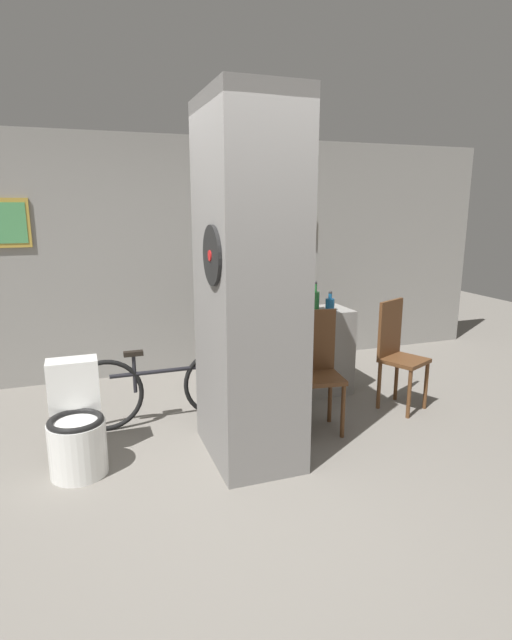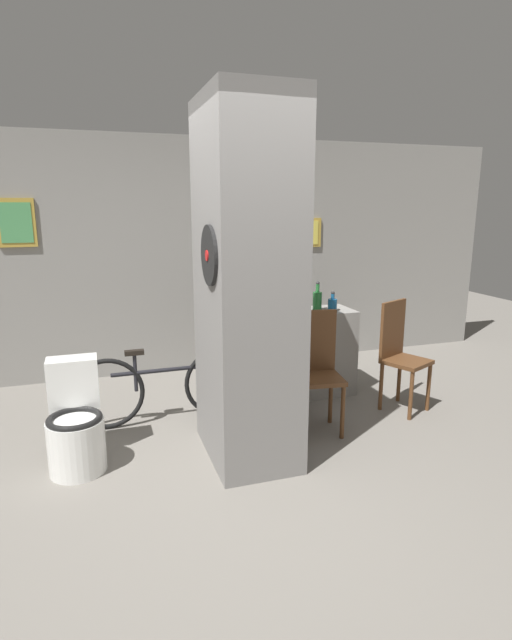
# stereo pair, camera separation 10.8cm
# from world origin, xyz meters

# --- Properties ---
(ground_plane) EXTENTS (14.00, 14.00, 0.00)m
(ground_plane) POSITION_xyz_m (0.00, 0.00, 0.00)
(ground_plane) COLOR slate
(wall_back) EXTENTS (8.00, 0.09, 2.60)m
(wall_back) POSITION_xyz_m (0.00, 2.63, 1.30)
(wall_back) COLOR gray
(wall_back) RESTS_ON ground_plane
(pillar_center) EXTENTS (0.64, 0.91, 2.60)m
(pillar_center) POSITION_xyz_m (0.14, 0.46, 1.30)
(pillar_center) COLOR gray
(pillar_center) RESTS_ON ground_plane
(counter_shelf) EXTENTS (1.28, 0.44, 0.86)m
(counter_shelf) POSITION_xyz_m (0.89, 1.45, 0.43)
(counter_shelf) COLOR gray
(counter_shelf) RESTS_ON ground_plane
(toilet) EXTENTS (0.40, 0.56, 0.77)m
(toilet) POSITION_xyz_m (-1.11, 0.64, 0.32)
(toilet) COLOR white
(toilet) RESTS_ON ground_plane
(chair_near_pillar) EXTENTS (0.41, 0.41, 1.02)m
(chair_near_pillar) POSITION_xyz_m (0.82, 0.69, 0.55)
(chair_near_pillar) COLOR brown
(chair_near_pillar) RESTS_ON ground_plane
(chair_by_doorway) EXTENTS (0.48, 0.48, 1.02)m
(chair_by_doorway) POSITION_xyz_m (1.73, 0.85, 0.55)
(chair_by_doorway) COLOR brown
(chair_by_doorway) RESTS_ON ground_plane
(bicycle) EXTENTS (1.60, 0.42, 0.68)m
(bicycle) POSITION_xyz_m (-0.38, 1.22, 0.33)
(bicycle) COLOR black
(bicycle) RESTS_ON ground_plane
(bottle_tall) EXTENTS (0.09, 0.09, 0.29)m
(bottle_tall) POSITION_xyz_m (1.17, 1.45, 0.96)
(bottle_tall) COLOR #267233
(bottle_tall) RESTS_ON counter_shelf
(bottle_short) EXTENTS (0.09, 0.09, 0.20)m
(bottle_short) POSITION_xyz_m (1.29, 1.37, 0.93)
(bottle_short) COLOR #19598C
(bottle_short) RESTS_ON counter_shelf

